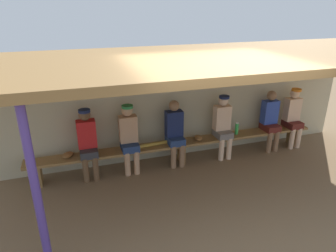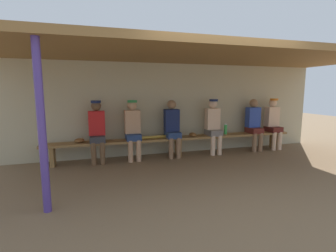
# 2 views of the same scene
# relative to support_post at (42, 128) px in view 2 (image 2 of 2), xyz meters

# --- Properties ---
(ground_plane) EXTENTS (24.00, 24.00, 0.00)m
(ground_plane) POSITION_rel_support_post_xyz_m (2.52, 0.55, -1.10)
(ground_plane) COLOR brown
(back_wall) EXTENTS (8.00, 0.20, 2.20)m
(back_wall) POSITION_rel_support_post_xyz_m (2.52, 2.55, 0.00)
(back_wall) COLOR #B7AD8C
(back_wall) RESTS_ON ground
(dugout_roof) EXTENTS (8.00, 2.80, 0.12)m
(dugout_roof) POSITION_rel_support_post_xyz_m (2.52, 1.25, 1.16)
(dugout_roof) COLOR olive
(dugout_roof) RESTS_ON back_wall
(support_post) EXTENTS (0.10, 0.10, 2.20)m
(support_post) POSITION_rel_support_post_xyz_m (0.00, 0.00, 0.00)
(support_post) COLOR #4C388C
(support_post) RESTS_ON ground
(bench) EXTENTS (6.00, 0.36, 0.46)m
(bench) POSITION_rel_support_post_xyz_m (2.52, 2.10, -0.71)
(bench) COLOR olive
(bench) RESTS_ON ground
(player_with_sunglasses) EXTENTS (0.34, 0.42, 1.34)m
(player_with_sunglasses) POSITION_rel_support_post_xyz_m (2.38, 2.10, -0.37)
(player_with_sunglasses) COLOR navy
(player_with_sunglasses) RESTS_ON ground
(player_in_blue) EXTENTS (0.34, 0.42, 1.34)m
(player_in_blue) POSITION_rel_support_post_xyz_m (0.68, 2.10, -0.35)
(player_in_blue) COLOR #333338
(player_in_blue) RESTS_ON ground
(player_middle) EXTENTS (0.34, 0.42, 1.34)m
(player_middle) POSITION_rel_support_post_xyz_m (4.61, 2.10, -0.37)
(player_middle) COLOR #591E19
(player_middle) RESTS_ON ground
(player_rightmost) EXTENTS (0.34, 0.42, 1.34)m
(player_rightmost) POSITION_rel_support_post_xyz_m (3.44, 2.10, -0.35)
(player_rightmost) COLOR slate
(player_rightmost) RESTS_ON ground
(player_in_red) EXTENTS (0.34, 0.42, 1.34)m
(player_in_red) POSITION_rel_support_post_xyz_m (1.45, 2.10, -0.35)
(player_in_red) COLOR navy
(player_in_red) RESTS_ON ground
(player_near_post) EXTENTS (0.34, 0.42, 1.34)m
(player_near_post) POSITION_rel_support_post_xyz_m (5.21, 2.10, -0.35)
(player_near_post) COLOR #591E19
(player_near_post) RESTS_ON ground
(water_bottle_green) EXTENTS (0.07, 0.07, 0.27)m
(water_bottle_green) POSITION_rel_support_post_xyz_m (3.79, 2.11, -0.51)
(water_bottle_green) COLOR green
(water_bottle_green) RESTS_ON bench
(baseball_glove_worn) EXTENTS (0.21, 0.26, 0.09)m
(baseball_glove_worn) POSITION_rel_support_post_xyz_m (2.88, 2.09, -0.60)
(baseball_glove_worn) COLOR brown
(baseball_glove_worn) RESTS_ON bench
(baseball_glove_dark_brown) EXTENTS (0.28, 0.29, 0.09)m
(baseball_glove_dark_brown) POSITION_rel_support_post_xyz_m (0.31, 2.12, -0.60)
(baseball_glove_dark_brown) COLOR brown
(baseball_glove_dark_brown) RESTS_ON bench
(baseball_bat) EXTENTS (0.78, 0.13, 0.07)m
(baseball_bat) POSITION_rel_support_post_xyz_m (1.96, 2.10, -0.61)
(baseball_bat) COLOR #B28C33
(baseball_bat) RESTS_ON bench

